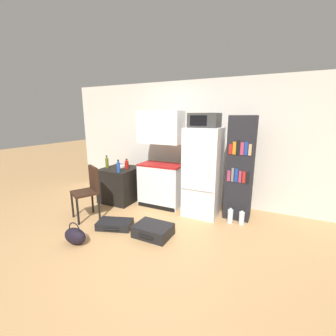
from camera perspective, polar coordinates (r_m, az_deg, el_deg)
ground_plane at (r=3.53m, az=-6.31°, el=-17.91°), size 24.00×24.00×0.00m
wall_back at (r=4.80m, az=8.22°, el=6.34°), size 6.40×0.10×2.52m
side_table at (r=5.00m, az=-11.92°, el=-4.06°), size 0.71×0.77×0.72m
kitchen_hutch at (r=4.51m, az=-1.78°, el=1.05°), size 0.88×0.49×1.91m
refrigerator at (r=4.15m, az=8.82°, el=-1.10°), size 0.62×0.61×1.62m
microwave at (r=4.02m, az=9.28°, el=11.87°), size 0.50×0.42×0.25m
bookshelf at (r=4.12m, az=17.81°, el=-0.16°), size 0.45×0.33×1.83m
bottle_ketchup_red at (r=4.81m, az=-10.45°, el=0.87°), size 0.08×0.08×0.21m
bottle_blue_soda at (r=4.52m, az=-12.49°, el=0.22°), size 0.07×0.07×0.26m
bottle_olive_oil at (r=4.97m, az=-15.24°, el=1.29°), size 0.07×0.07×0.27m
bowl at (r=4.98m, az=-11.72°, el=0.44°), size 0.16×0.16×0.05m
chair at (r=4.26m, az=-19.42°, el=-4.69°), size 0.54×0.54×0.94m
suitcase_large_flat at (r=3.93m, az=-13.34°, el=-13.74°), size 0.63×0.48×0.12m
suitcase_small_flat at (r=3.60m, az=-3.80°, el=-15.52°), size 0.56×0.45×0.18m
handbag at (r=3.64m, az=-22.53°, el=-15.62°), size 0.36×0.20×0.33m
water_bottle_front at (r=4.12m, az=18.17°, el=-11.91°), size 0.09×0.09×0.28m
water_bottle_middle at (r=4.11m, az=15.53°, el=-11.59°), size 0.09×0.09×0.31m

